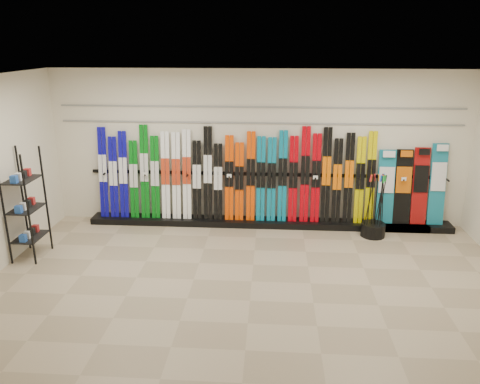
{
  "coord_description": "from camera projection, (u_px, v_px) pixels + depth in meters",
  "views": [
    {
      "loc": [
        0.26,
        -6.33,
        3.48
      ],
      "look_at": [
        -0.25,
        1.0,
        1.1
      ],
      "focal_mm": 35.0,
      "sensor_mm": 36.0,
      "label": 1
    }
  ],
  "objects": [
    {
      "name": "accessory_rack",
      "position": [
        26.0,
        205.0,
        7.66
      ],
      "size": [
        0.4,
        0.6,
        1.84
      ],
      "primitive_type": "cube",
      "color": "black",
      "rests_on": "floor"
    },
    {
      "name": "ski_poles",
      "position": [
        377.0,
        206.0,
        8.52
      ],
      "size": [
        0.39,
        0.26,
        1.18
      ],
      "color": "black",
      "rests_on": "pole_bin"
    },
    {
      "name": "snowboards",
      "position": [
        412.0,
        186.0,
        8.88
      ],
      "size": [
        1.27,
        0.24,
        1.55
      ],
      "color": "#14728C",
      "rests_on": "ski_rack_base"
    },
    {
      "name": "slatwall_rail_1",
      "position": [
        259.0,
        107.0,
        8.74
      ],
      "size": [
        7.6,
        0.02,
        0.03
      ],
      "primitive_type": "cube",
      "color": "gray",
      "rests_on": "back_wall"
    },
    {
      "name": "back_wall",
      "position": [
        258.0,
        149.0,
        9.01
      ],
      "size": [
        8.0,
        0.0,
        8.0
      ],
      "primitive_type": "plane",
      "rotation": [
        1.57,
        0.0,
        0.0
      ],
      "color": "beige",
      "rests_on": "floor"
    },
    {
      "name": "skis",
      "position": [
        235.0,
        177.0,
        9.04
      ],
      "size": [
        5.37,
        0.24,
        1.84
      ],
      "color": "#0D0995",
      "rests_on": "ski_rack_base"
    },
    {
      "name": "slatwall_rail_0",
      "position": [
        258.0,
        123.0,
        8.83
      ],
      "size": [
        7.6,
        0.02,
        0.03
      ],
      "primitive_type": "cube",
      "color": "gray",
      "rests_on": "back_wall"
    },
    {
      "name": "ski_rack_base",
      "position": [
        268.0,
        223.0,
        9.23
      ],
      "size": [
        8.0,
        0.4,
        0.12
      ],
      "primitive_type": "cube",
      "color": "black",
      "rests_on": "floor"
    },
    {
      "name": "floor",
      "position": [
        252.0,
        281.0,
        7.1
      ],
      "size": [
        8.0,
        8.0,
        0.0
      ],
      "primitive_type": "plane",
      "color": "gray",
      "rests_on": "ground"
    },
    {
      "name": "pole_bin",
      "position": [
        373.0,
        230.0,
        8.71
      ],
      "size": [
        0.45,
        0.45,
        0.25
      ],
      "primitive_type": "cylinder",
      "color": "black",
      "rests_on": "floor"
    },
    {
      "name": "ceiling",
      "position": [
        253.0,
        79.0,
        6.17
      ],
      "size": [
        8.0,
        8.0,
        0.0
      ],
      "primitive_type": "plane",
      "rotation": [
        3.14,
        0.0,
        0.0
      ],
      "color": "silver",
      "rests_on": "back_wall"
    }
  ]
}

